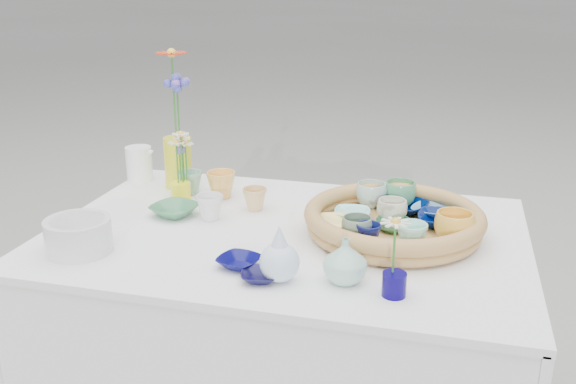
# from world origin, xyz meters

# --- Properties ---
(wicker_tray) EXTENTS (0.47, 0.47, 0.08)m
(wicker_tray) POSITION_xyz_m (0.28, 0.05, 0.80)
(wicker_tray) COLOR #9E6940
(wicker_tray) RESTS_ON display_table
(tray_ceramic_0) EXTENTS (0.16, 0.16, 0.03)m
(tray_ceramic_0) POSITION_xyz_m (0.30, 0.18, 0.80)
(tray_ceramic_0) COLOR #001040
(tray_ceramic_0) RESTS_ON wicker_tray
(tray_ceramic_1) EXTENTS (0.14, 0.14, 0.03)m
(tray_ceramic_1) POSITION_xyz_m (0.40, 0.10, 0.80)
(tray_ceramic_1) COLOR #00104C
(tray_ceramic_1) RESTS_ON wicker_tray
(tray_ceramic_2) EXTENTS (0.12, 0.12, 0.08)m
(tray_ceramic_2) POSITION_xyz_m (0.43, -0.00, 0.82)
(tray_ceramic_2) COLOR #F6BA42
(tray_ceramic_2) RESTS_ON wicker_tray
(tray_ceramic_3) EXTENTS (0.12, 0.12, 0.03)m
(tray_ceramic_3) POSITION_xyz_m (0.28, 0.04, 0.80)
(tray_ceramic_3) COLOR #326F48
(tray_ceramic_3) RESTS_ON wicker_tray
(tray_ceramic_4) EXTENTS (0.10, 0.10, 0.06)m
(tray_ceramic_4) POSITION_xyz_m (0.20, -0.05, 0.81)
(tray_ceramic_4) COLOR slate
(tray_ceramic_4) RESTS_ON wicker_tray
(tray_ceramic_5) EXTENTS (0.11, 0.11, 0.02)m
(tray_ceramic_5) POSITION_xyz_m (0.16, 0.10, 0.80)
(tray_ceramic_5) COLOR #8CE4D8
(tray_ceramic_5) RESTS_ON wicker_tray
(tray_ceramic_6) EXTENTS (0.10, 0.10, 0.07)m
(tray_ceramic_6) POSITION_xyz_m (0.20, 0.20, 0.82)
(tray_ceramic_6) COLOR #A9C5BB
(tray_ceramic_6) RESTS_ON wicker_tray
(tray_ceramic_7) EXTENTS (0.09, 0.09, 0.06)m
(tray_ceramic_7) POSITION_xyz_m (0.27, 0.09, 0.82)
(tray_ceramic_7) COLOR silver
(tray_ceramic_7) RESTS_ON wicker_tray
(tray_ceramic_8) EXTENTS (0.12, 0.12, 0.02)m
(tray_ceramic_8) POSITION_xyz_m (0.37, 0.18, 0.80)
(tray_ceramic_8) COLOR #659FCA
(tray_ceramic_8) RESTS_ON wicker_tray
(tray_ceramic_9) EXTENTS (0.07, 0.07, 0.06)m
(tray_ceramic_9) POSITION_xyz_m (0.23, -0.08, 0.81)
(tray_ceramic_9) COLOR #0C124F
(tray_ceramic_9) RESTS_ON wicker_tray
(tray_ceramic_10) EXTENTS (0.14, 0.14, 0.03)m
(tray_ceramic_10) POSITION_xyz_m (0.13, 0.00, 0.80)
(tray_ceramic_10) COLOR #F7DD76
(tray_ceramic_10) RESTS_ON wicker_tray
(tray_ceramic_11) EXTENTS (0.08, 0.08, 0.07)m
(tray_ceramic_11) POSITION_xyz_m (0.34, -0.08, 0.82)
(tray_ceramic_11) COLOR #9EE8D3
(tray_ceramic_11) RESTS_ON wicker_tray
(tray_ceramic_12) EXTENTS (0.11, 0.11, 0.07)m
(tray_ceramic_12) POSITION_xyz_m (0.28, 0.23, 0.82)
(tray_ceramic_12) COLOR #4C9A66
(tray_ceramic_12) RESTS_ON wicker_tray
(loose_ceramic_0) EXTENTS (0.11, 0.11, 0.08)m
(loose_ceramic_0) POSITION_xyz_m (-0.26, 0.21, 0.81)
(loose_ceramic_0) COLOR #FAB452
(loose_ceramic_0) RESTS_ON display_table
(loose_ceramic_1) EXTENTS (0.08, 0.08, 0.07)m
(loose_ceramic_1) POSITION_xyz_m (-0.13, 0.14, 0.80)
(loose_ceramic_1) COLOR tan
(loose_ceramic_1) RESTS_ON display_table
(loose_ceramic_2) EXTENTS (0.16, 0.16, 0.03)m
(loose_ceramic_2) POSITION_xyz_m (-0.34, 0.03, 0.78)
(loose_ceramic_2) COLOR #3D7B51
(loose_ceramic_2) RESTS_ON display_table
(loose_ceramic_3) EXTENTS (0.08, 0.08, 0.07)m
(loose_ceramic_3) POSITION_xyz_m (-0.23, 0.03, 0.80)
(loose_ceramic_3) COLOR silver
(loose_ceramic_3) RESTS_ON display_table
(loose_ceramic_4) EXTENTS (0.12, 0.12, 0.02)m
(loose_ceramic_4) POSITION_xyz_m (-0.05, -0.24, 0.78)
(loose_ceramic_4) COLOR #06064A
(loose_ceramic_4) RESTS_ON display_table
(loose_ceramic_5) EXTENTS (0.08, 0.08, 0.07)m
(loose_ceramic_5) POSITION_xyz_m (-0.37, 0.22, 0.80)
(loose_ceramic_5) COLOR #82B79D
(loose_ceramic_5) RESTS_ON display_table
(loose_ceramic_6) EXTENTS (0.10, 0.10, 0.02)m
(loose_ceramic_6) POSITION_xyz_m (0.02, -0.30, 0.78)
(loose_ceramic_6) COLOR #0E0B38
(loose_ceramic_6) RESTS_ON display_table
(fluted_bowl) EXTENTS (0.20, 0.20, 0.08)m
(fluted_bowl) POSITION_xyz_m (-0.46, -0.26, 0.81)
(fluted_bowl) COLOR silver
(fluted_bowl) RESTS_ON display_table
(bud_vase_paleblue) EXTENTS (0.09, 0.09, 0.14)m
(bud_vase_paleblue) POSITION_xyz_m (0.06, -0.29, 0.83)
(bud_vase_paleblue) COLOR silver
(bud_vase_paleblue) RESTS_ON display_table
(bud_vase_seafoam) EXTENTS (0.13, 0.13, 0.10)m
(bud_vase_seafoam) POSITION_xyz_m (0.20, -0.25, 0.82)
(bud_vase_seafoam) COLOR #98C7B3
(bud_vase_seafoam) RESTS_ON display_table
(bud_vase_cobalt) EXTENTS (0.06, 0.06, 0.05)m
(bud_vase_cobalt) POSITION_xyz_m (0.32, -0.29, 0.79)
(bud_vase_cobalt) COLOR #08004D
(bud_vase_cobalt) RESTS_ON display_table
(single_daisy) EXTENTS (0.10, 0.10, 0.13)m
(single_daisy) POSITION_xyz_m (0.31, -0.29, 0.87)
(single_daisy) COLOR silver
(single_daisy) RESTS_ON bud_vase_cobalt
(tall_vase_yellow) EXTENTS (0.11, 0.11, 0.16)m
(tall_vase_yellow) POSITION_xyz_m (-0.43, 0.28, 0.85)
(tall_vase_yellow) COLOR yellow
(tall_vase_yellow) RESTS_ON display_table
(gerbera) EXTENTS (0.11, 0.11, 0.28)m
(gerbera) POSITION_xyz_m (-0.43, 0.27, 1.06)
(gerbera) COLOR red
(gerbera) RESTS_ON tall_vase_yellow
(hydrangea) EXTENTS (0.07, 0.07, 0.24)m
(hydrangea) POSITION_xyz_m (-0.43, 0.29, 1.01)
(hydrangea) COLOR #4347B1
(hydrangea) RESTS_ON tall_vase_yellow
(white_pitcher) EXTENTS (0.14, 0.11, 0.11)m
(white_pitcher) POSITION_xyz_m (-0.59, 0.31, 0.82)
(white_pitcher) COLOR white
(white_pitcher) RESTS_ON display_table
(daisy_cup) EXTENTS (0.07, 0.07, 0.06)m
(daisy_cup) POSITION_xyz_m (-0.36, 0.14, 0.80)
(daisy_cup) COLOR #FFF51F
(daisy_cup) RESTS_ON display_table
(daisy_posy) EXTENTS (0.10, 0.10, 0.15)m
(daisy_posy) POSITION_xyz_m (-0.37, 0.15, 0.91)
(daisy_posy) COLOR #ECEACD
(daisy_posy) RESTS_ON daisy_cup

